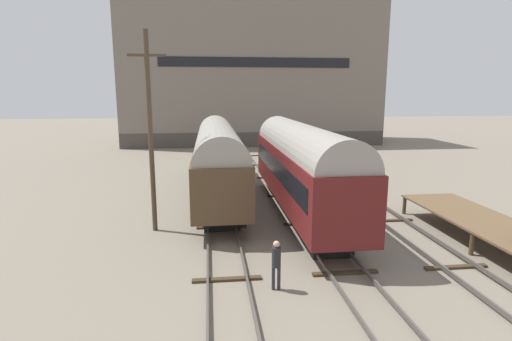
% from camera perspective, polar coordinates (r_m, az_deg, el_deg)
% --- Properties ---
extents(ground_plane, '(200.00, 200.00, 0.00)m').
position_cam_1_polar(ground_plane, '(18.96, 9.61, -10.51)').
color(ground_plane, slate).
extents(track_left, '(2.60, 60.00, 0.26)m').
position_cam_1_polar(track_left, '(18.21, -4.61, -10.82)').
color(track_left, '#4C4742').
rests_on(track_left, ground).
extents(track_middle, '(2.60, 60.00, 0.26)m').
position_cam_1_polar(track_middle, '(18.90, 9.62, -10.10)').
color(track_middle, '#4C4742').
rests_on(track_middle, ground).
extents(track_right, '(2.60, 60.00, 0.26)m').
position_cam_1_polar(track_right, '(20.62, 22.09, -8.97)').
color(track_right, '#4C4742').
rests_on(track_right, ground).
extents(train_car_brown, '(2.97, 18.01, 5.02)m').
position_cam_1_polar(train_car_brown, '(26.64, -5.48, 2.19)').
color(train_car_brown, black).
rests_on(train_car_brown, ground).
extents(train_car_maroon, '(2.90, 16.12, 5.24)m').
position_cam_1_polar(train_car_maroon, '(22.71, 6.42, 1.00)').
color(train_car_maroon, black).
rests_on(train_car_maroon, ground).
extents(station_platform, '(3.16, 12.44, 1.10)m').
position_cam_1_polar(station_platform, '(20.51, 31.89, -7.37)').
color(station_platform, brown).
rests_on(station_platform, ground).
extents(person_worker, '(0.32, 0.32, 1.83)m').
position_cam_1_polar(person_worker, '(14.42, 2.92, -12.68)').
color(person_worker, '#282833').
rests_on(person_worker, ground).
extents(utility_pole, '(1.80, 0.24, 9.84)m').
position_cam_1_polar(utility_pole, '(20.24, -14.86, 5.48)').
color(utility_pole, '#473828').
rests_on(utility_pole, ground).
extents(warehouse_building, '(34.59, 11.90, 19.53)m').
position_cam_1_polar(warehouse_building, '(57.67, -0.70, 13.80)').
color(warehouse_building, '#46403A').
rests_on(warehouse_building, ground).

